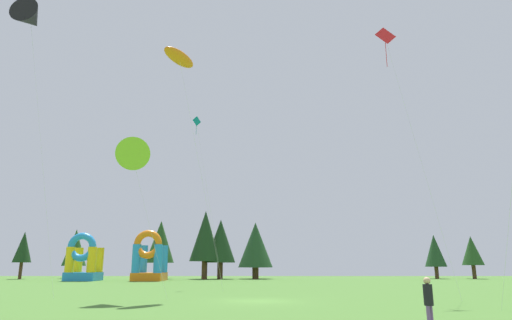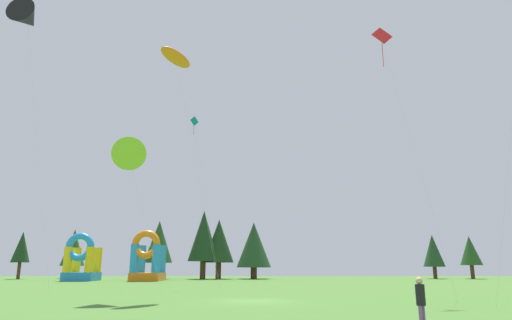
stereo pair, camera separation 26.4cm
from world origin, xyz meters
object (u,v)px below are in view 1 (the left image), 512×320
object	(u,v)px
kite_lime_delta	(131,156)
person_midfield	(426,299)
kite_orange_parafoil	(177,58)
inflatable_blue_arch	(148,262)
inflatable_yellow_castle	(81,263)
kite_black_delta	(29,17)
kite_teal_diamond	(195,124)
kite_red_diamond	(383,40)

from	to	relation	value
kite_lime_delta	person_midfield	distance (m)	21.84
kite_orange_parafoil	inflatable_blue_arch	bearing A→B (deg)	106.00
inflatable_yellow_castle	inflatable_blue_arch	xyz separation A→B (m)	(9.21, 0.10, 0.05)
person_midfield	inflatable_blue_arch	world-z (taller)	inflatable_blue_arch
kite_orange_parafoil	kite_black_delta	bearing A→B (deg)	-173.79
inflatable_blue_arch	kite_lime_delta	bearing A→B (deg)	-79.23
kite_teal_diamond	kite_lime_delta	xyz separation A→B (m)	(-2.13, -15.79, -7.47)
kite_teal_diamond	inflatable_blue_arch	bearing A→B (deg)	115.76
kite_red_diamond	kite_orange_parafoil	size ratio (longest dim) A/B	1.04
inflatable_blue_arch	kite_black_delta	bearing A→B (deg)	-95.47
kite_teal_diamond	inflatable_blue_arch	size ratio (longest dim) A/B	2.58
kite_teal_diamond	kite_orange_parafoil	size ratio (longest dim) A/B	0.92
kite_black_delta	kite_lime_delta	xyz separation A→B (m)	(9.37, -1.69, -11.76)
kite_lime_delta	inflatable_blue_arch	bearing A→B (deg)	100.77
kite_orange_parafoil	kite_lime_delta	size ratio (longest dim) A/B	1.78
kite_teal_diamond	person_midfield	world-z (taller)	kite_teal_diamond
kite_teal_diamond	inflatable_blue_arch	xyz separation A→B (m)	(-8.47, 17.55, -14.53)
kite_black_delta	person_midfield	size ratio (longest dim) A/B	12.45
inflatable_blue_arch	inflatable_yellow_castle	bearing A→B (deg)	-179.40
kite_orange_parafoil	kite_lime_delta	world-z (taller)	kite_orange_parafoil
kite_black_delta	kite_orange_parafoil	world-z (taller)	kite_black_delta
kite_red_diamond	inflatable_yellow_castle	bearing A→B (deg)	136.92
kite_red_diamond	kite_black_delta	bearing A→B (deg)	179.20
kite_orange_parafoil	inflatable_blue_arch	size ratio (longest dim) A/B	2.80
kite_orange_parafoil	person_midfield	xyz separation A→B (m)	(12.09, -16.94, -17.45)
kite_orange_parafoil	kite_lime_delta	xyz separation A→B (m)	(-2.37, -2.97, -8.94)
kite_red_diamond	inflatable_blue_arch	bearing A→B (deg)	127.91
person_midfield	inflatable_yellow_castle	bearing A→B (deg)	-99.95
kite_orange_parafoil	kite_red_diamond	bearing A→B (deg)	-5.87
kite_teal_diamond	kite_red_diamond	world-z (taller)	kite_red_diamond
kite_teal_diamond	kite_orange_parafoil	bearing A→B (deg)	-88.92
person_midfield	inflatable_blue_arch	size ratio (longest dim) A/B	0.26
kite_black_delta	kite_orange_parafoil	size ratio (longest dim) A/B	1.18
person_midfield	kite_lime_delta	bearing A→B (deg)	-86.41
person_midfield	kite_black_delta	bearing A→B (deg)	-75.70
person_midfield	kite_teal_diamond	bearing A→B (deg)	-109.88
kite_orange_parafoil	kite_lime_delta	bearing A→B (deg)	-128.63
kite_teal_diamond	inflatable_yellow_castle	size ratio (longest dim) A/B	2.71
kite_lime_delta	inflatable_yellow_castle	distance (m)	37.38
inflatable_yellow_castle	inflatable_blue_arch	world-z (taller)	inflatable_blue_arch
kite_black_delta	kite_lime_delta	size ratio (longest dim) A/B	2.09
kite_red_diamond	person_midfield	world-z (taller)	kite_red_diamond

